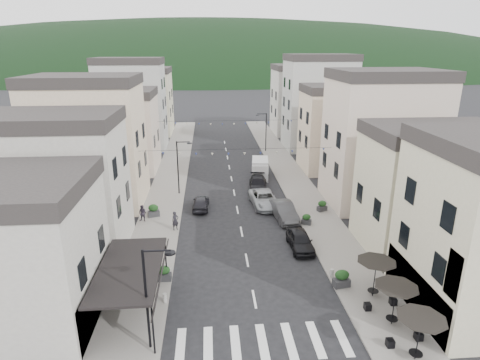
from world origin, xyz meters
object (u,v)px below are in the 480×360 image
at_px(parked_car_a, 300,240).
at_px(parked_car_e, 201,203).
at_px(parked_car_c, 264,199).
at_px(pedestrian_a, 175,221).
at_px(pedestrian_b, 143,213).
at_px(delivery_van, 260,168).
at_px(parked_car_b, 284,211).
at_px(parked_car_d, 258,184).

bearing_deg(parked_car_a, parked_car_e, 130.84).
height_order(parked_car_c, pedestrian_a, pedestrian_a).
distance_m(pedestrian_a, pedestrian_b, 3.75).
bearing_deg(parked_car_a, parked_car_c, 98.95).
bearing_deg(delivery_van, parked_car_a, -80.47).
xyz_separation_m(delivery_van, pedestrian_b, (-12.56, -12.90, -0.26)).
bearing_deg(parked_car_b, parked_car_d, 93.08).
distance_m(delivery_van, pedestrian_a, 17.67).
relative_size(parked_car_c, parked_car_e, 1.39).
relative_size(parked_car_c, parked_car_d, 1.11).
distance_m(parked_car_a, parked_car_d, 14.36).
xyz_separation_m(parked_car_a, parked_car_e, (-8.09, 8.98, -0.07)).
distance_m(parked_car_e, pedestrian_b, 6.04).
xyz_separation_m(parked_car_a, pedestrian_a, (-10.25, 4.06, 0.24)).
distance_m(parked_car_c, delivery_van, 9.78).
height_order(parked_car_a, delivery_van, delivery_van).
xyz_separation_m(parked_car_b, pedestrian_a, (-10.03, -1.83, 0.18)).
bearing_deg(pedestrian_b, delivery_van, 62.24).
xyz_separation_m(parked_car_b, parked_car_e, (-7.87, 3.10, -0.14)).
relative_size(parked_car_a, delivery_van, 0.83).
bearing_deg(parked_car_e, parked_car_d, -137.66).
distance_m(parked_car_a, pedestrian_a, 11.03).
distance_m(parked_car_c, pedestrian_b, 12.16).
height_order(parked_car_a, pedestrian_b, pedestrian_b).
bearing_deg(parked_car_e, parked_car_c, -174.40).
distance_m(parked_car_c, parked_car_d, 4.98).
relative_size(parked_car_b, parked_car_c, 0.90).
bearing_deg(pedestrian_a, parked_car_c, 0.28).
height_order(parked_car_b, parked_car_e, parked_car_b).
distance_m(delivery_van, pedestrian_b, 18.01).
height_order(parked_car_d, parked_car_e, parked_car_d).
bearing_deg(pedestrian_a, parked_car_b, -20.63).
relative_size(delivery_van, pedestrian_a, 3.03).
bearing_deg(parked_car_b, parked_car_a, -94.42).
distance_m(parked_car_a, parked_car_c, 9.42).
relative_size(parked_car_e, delivery_van, 0.75).
height_order(pedestrian_a, pedestrian_b, pedestrian_a).
bearing_deg(delivery_van, pedestrian_b, -127.21).
xyz_separation_m(parked_car_b, parked_car_c, (-1.43, 3.39, -0.05)).
height_order(parked_car_c, delivery_van, delivery_van).
xyz_separation_m(parked_car_a, parked_car_c, (-1.65, 9.28, 0.02)).
bearing_deg(parked_car_d, pedestrian_a, -125.03).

